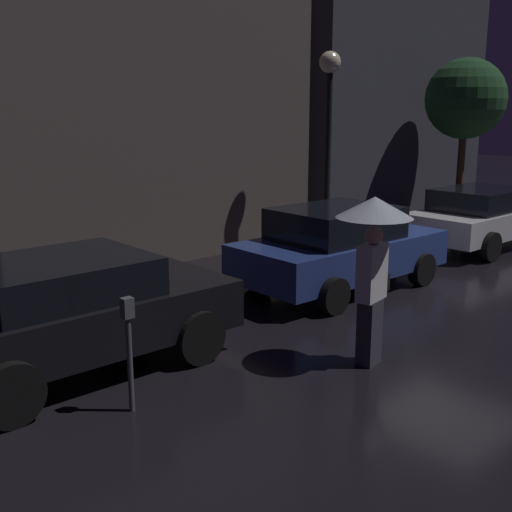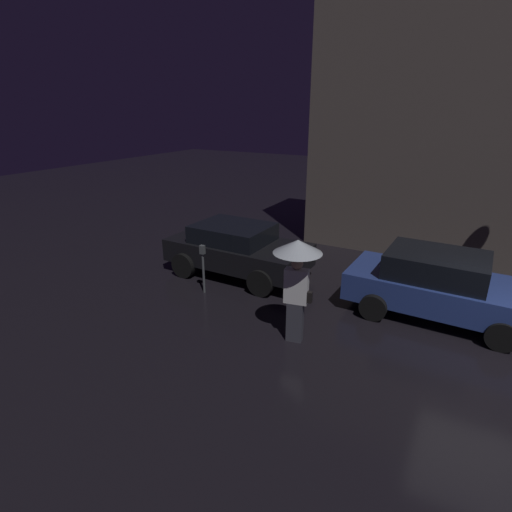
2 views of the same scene
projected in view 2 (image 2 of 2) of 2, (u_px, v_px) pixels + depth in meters
ground_plane at (502, 366)px, 7.32m from camera, size 60.00×60.00×0.00m
building_facade_left at (443, 125)px, 12.26m from camera, size 7.62×3.00×7.91m
parked_car_black at (237, 248)px, 11.15m from camera, size 3.95×2.07×1.44m
parked_car_blue at (439, 284)px, 8.89m from camera, size 4.04×2.02×1.48m
pedestrian_with_umbrella at (297, 267)px, 7.61m from camera, size 0.94×0.94×2.15m
parking_meter at (203, 264)px, 9.98m from camera, size 0.12×0.10×1.28m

